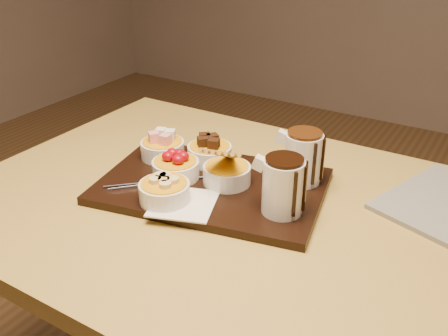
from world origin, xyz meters
The scene contains 11 objects.
dining_table centered at (0.00, 0.00, 0.65)m, with size 1.20×0.80×0.75m.
serving_board centered at (-0.11, 0.02, 0.76)m, with size 0.46×0.30×0.02m, color black.
napkin centered at (-0.11, -0.08, 0.77)m, with size 0.12×0.12×0.00m, color white.
bowl_marshmallows centered at (-0.27, 0.06, 0.79)m, with size 0.10×0.10×0.04m, color silver.
bowl_cake centered at (-0.16, 0.10, 0.79)m, with size 0.10×0.10×0.04m, color silver.
bowl_strawberries centered at (-0.18, 0.00, 0.79)m, with size 0.10×0.10×0.04m, color silver.
bowl_biscotti centered at (-0.08, 0.04, 0.79)m, with size 0.10×0.10×0.04m, color silver.
bowl_bananas centered at (-0.14, -0.09, 0.79)m, with size 0.10×0.10×0.04m, color silver.
pitcher_dark_chocolate centered at (0.07, -0.01, 0.82)m, with size 0.08×0.08×0.11m, color silver.
pitcher_milk_chocolate centered at (0.05, 0.12, 0.82)m, with size 0.08×0.08×0.11m, color silver.
fondue_skewers centered at (-0.19, -0.03, 0.77)m, with size 0.26×0.03×0.01m, color silver, non-canonical shape.
Camera 1 is at (0.39, -0.75, 1.28)m, focal length 40.00 mm.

